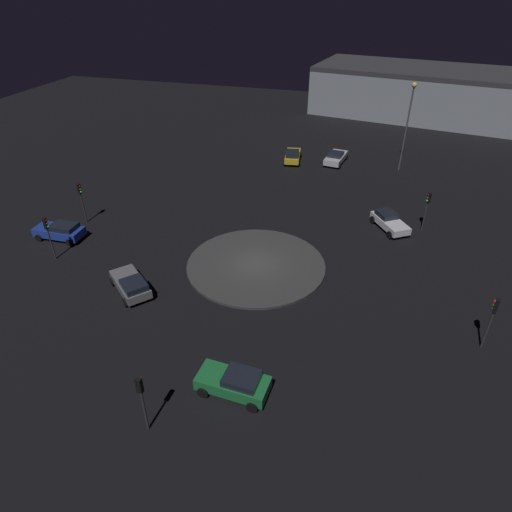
{
  "coord_description": "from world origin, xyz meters",
  "views": [
    {
      "loc": [
        -28.07,
        -8.25,
        19.99
      ],
      "look_at": [
        0.0,
        0.0,
        0.92
      ],
      "focal_mm": 31.0,
      "sensor_mm": 36.0,
      "label": 1
    }
  ],
  "objects_px": {
    "car_yellow": "(293,156)",
    "traffic_light_north": "(48,230)",
    "streetlamp_southeast": "(409,115)",
    "traffic_light_west": "(141,394)",
    "car_silver": "(336,157)",
    "traffic_light_southeast": "(427,204)",
    "car_blue": "(60,231)",
    "car_grey": "(131,284)",
    "car_green": "(235,382)",
    "traffic_light_north_near": "(81,196)",
    "store_building": "(444,94)",
    "car_white": "(389,221)",
    "traffic_light_south": "(493,314)"
  },
  "relations": [
    {
      "from": "traffic_light_southeast",
      "to": "store_building",
      "type": "xyz_separation_m",
      "value": [
        38.85,
        -3.36,
        0.94
      ]
    },
    {
      "from": "car_yellow",
      "to": "streetlamp_southeast",
      "type": "xyz_separation_m",
      "value": [
        0.9,
        -12.65,
        5.7
      ]
    },
    {
      "from": "car_white",
      "to": "traffic_light_north",
      "type": "relative_size",
      "value": 1.16
    },
    {
      "from": "car_grey",
      "to": "car_blue",
      "type": "height_order",
      "value": "car_blue"
    },
    {
      "from": "store_building",
      "to": "traffic_light_north",
      "type": "bearing_deg",
      "value": 67.5
    },
    {
      "from": "car_blue",
      "to": "car_white",
      "type": "height_order",
      "value": "car_blue"
    },
    {
      "from": "car_silver",
      "to": "traffic_light_southeast",
      "type": "height_order",
      "value": "traffic_light_southeast"
    },
    {
      "from": "car_silver",
      "to": "traffic_light_west",
      "type": "height_order",
      "value": "traffic_light_west"
    },
    {
      "from": "traffic_light_west",
      "to": "traffic_light_southeast",
      "type": "bearing_deg",
      "value": -24.54
    },
    {
      "from": "car_blue",
      "to": "store_building",
      "type": "distance_m",
      "value": 59.83
    },
    {
      "from": "car_blue",
      "to": "traffic_light_southeast",
      "type": "bearing_deg",
      "value": -162.42
    },
    {
      "from": "car_white",
      "to": "store_building",
      "type": "xyz_separation_m",
      "value": [
        39.32,
        -6.26,
        2.86
      ]
    },
    {
      "from": "car_yellow",
      "to": "car_white",
      "type": "height_order",
      "value": "car_yellow"
    },
    {
      "from": "car_grey",
      "to": "traffic_light_southeast",
      "type": "bearing_deg",
      "value": -102.09
    },
    {
      "from": "traffic_light_west",
      "to": "traffic_light_southeast",
      "type": "relative_size",
      "value": 1.01
    },
    {
      "from": "car_blue",
      "to": "traffic_light_south",
      "type": "relative_size",
      "value": 1.13
    },
    {
      "from": "car_yellow",
      "to": "car_blue",
      "type": "bearing_deg",
      "value": 138.86
    },
    {
      "from": "car_blue",
      "to": "traffic_light_north_near",
      "type": "relative_size",
      "value": 1.12
    },
    {
      "from": "traffic_light_west",
      "to": "streetlamp_southeast",
      "type": "height_order",
      "value": "streetlamp_southeast"
    },
    {
      "from": "car_blue",
      "to": "car_silver",
      "type": "relative_size",
      "value": 0.93
    },
    {
      "from": "car_yellow",
      "to": "car_white",
      "type": "bearing_deg",
      "value": -147.28
    },
    {
      "from": "car_white",
      "to": "traffic_light_north_near",
      "type": "xyz_separation_m",
      "value": [
        -6.73,
        27.2,
        2.0
      ]
    },
    {
      "from": "car_silver",
      "to": "car_green",
      "type": "bearing_deg",
      "value": 6.91
    },
    {
      "from": "traffic_light_west",
      "to": "car_blue",
      "type": "bearing_deg",
      "value": 51.41
    },
    {
      "from": "traffic_light_north",
      "to": "traffic_light_north_near",
      "type": "distance_m",
      "value": 6.27
    },
    {
      "from": "traffic_light_south",
      "to": "car_white",
      "type": "bearing_deg",
      "value": -49.65
    },
    {
      "from": "car_grey",
      "to": "traffic_light_southeast",
      "type": "distance_m",
      "value": 25.89
    },
    {
      "from": "car_grey",
      "to": "car_yellow",
      "type": "distance_m",
      "value": 29.61
    },
    {
      "from": "traffic_light_south",
      "to": "traffic_light_north_near",
      "type": "distance_m",
      "value": 34.18
    },
    {
      "from": "car_grey",
      "to": "streetlamp_southeast",
      "type": "xyz_separation_m",
      "value": [
        29.97,
        -18.27,
        5.73
      ]
    },
    {
      "from": "car_blue",
      "to": "car_silver",
      "type": "height_order",
      "value": "car_blue"
    },
    {
      "from": "car_yellow",
      "to": "car_green",
      "type": "distance_m",
      "value": 35.86
    },
    {
      "from": "car_white",
      "to": "car_yellow",
      "type": "bearing_deg",
      "value": -173.1
    },
    {
      "from": "car_grey",
      "to": "traffic_light_north",
      "type": "xyz_separation_m",
      "value": [
        2.26,
        8.32,
        1.94
      ]
    },
    {
      "from": "car_blue",
      "to": "traffic_light_south",
      "type": "height_order",
      "value": "traffic_light_south"
    },
    {
      "from": "car_silver",
      "to": "store_building",
      "type": "bearing_deg",
      "value": 159.49
    },
    {
      "from": "traffic_light_south",
      "to": "streetlamp_southeast",
      "type": "distance_m",
      "value": 29.55
    },
    {
      "from": "car_yellow",
      "to": "traffic_light_north",
      "type": "xyz_separation_m",
      "value": [
        -26.8,
        13.94,
        1.91
      ]
    },
    {
      "from": "traffic_light_west",
      "to": "store_building",
      "type": "bearing_deg",
      "value": -11.02
    },
    {
      "from": "car_blue",
      "to": "traffic_light_north_near",
      "type": "distance_m",
      "value": 3.8
    },
    {
      "from": "car_grey",
      "to": "traffic_light_north",
      "type": "distance_m",
      "value": 8.84
    },
    {
      "from": "traffic_light_north",
      "to": "streetlamp_southeast",
      "type": "relative_size",
      "value": 0.38
    },
    {
      "from": "car_blue",
      "to": "streetlamp_southeast",
      "type": "xyz_separation_m",
      "value": [
        24.78,
        -28.18,
        5.7
      ]
    },
    {
      "from": "streetlamp_southeast",
      "to": "car_yellow",
      "type": "bearing_deg",
      "value": 94.07
    },
    {
      "from": "traffic_light_north",
      "to": "streetlamp_southeast",
      "type": "height_order",
      "value": "streetlamp_southeast"
    },
    {
      "from": "car_green",
      "to": "traffic_light_southeast",
      "type": "relative_size",
      "value": 1.1
    },
    {
      "from": "traffic_light_north_near",
      "to": "store_building",
      "type": "relative_size",
      "value": 0.09
    },
    {
      "from": "car_yellow",
      "to": "traffic_light_north",
      "type": "distance_m",
      "value": 30.27
    },
    {
      "from": "car_yellow",
      "to": "traffic_light_north",
      "type": "height_order",
      "value": "traffic_light_north"
    },
    {
      "from": "car_white",
      "to": "traffic_light_west",
      "type": "xyz_separation_m",
      "value": [
        -25.14,
        11.04,
        1.95
      ]
    }
  ]
}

